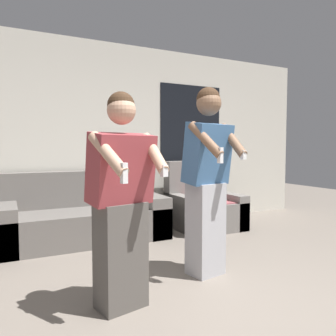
{
  "coord_description": "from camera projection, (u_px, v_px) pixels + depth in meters",
  "views": [
    {
      "loc": [
        -1.4,
        -1.6,
        1.19
      ],
      "look_at": [
        -0.2,
        0.82,
        1.02
      ],
      "focal_mm": 35.0,
      "sensor_mm": 36.0,
      "label": 1
    }
  ],
  "objects": [
    {
      "name": "armchair",
      "position": [
        203.0,
        207.0,
        4.9
      ],
      "size": [
        0.92,
        0.91,
        0.98
      ],
      "color": "slate",
      "rests_on": "ground_plane"
    },
    {
      "name": "ground_plane",
      "position": [
        251.0,
        331.0,
        2.12
      ],
      "size": [
        14.0,
        14.0,
        0.0
      ],
      "primitive_type": "plane",
      "color": "slate"
    },
    {
      "name": "wall_back",
      "position": [
        113.0,
        136.0,
        4.81
      ],
      "size": [
        6.91,
        0.07,
        2.7
      ],
      "color": "beige",
      "rests_on": "ground_plane"
    },
    {
      "name": "person_left",
      "position": [
        121.0,
        202.0,
        2.38
      ],
      "size": [
        0.52,
        0.55,
        1.59
      ],
      "color": "#56514C",
      "rests_on": "ground_plane"
    },
    {
      "name": "couch",
      "position": [
        83.0,
        217.0,
        4.21
      ],
      "size": [
        2.09,
        0.89,
        0.87
      ],
      "color": "slate",
      "rests_on": "ground_plane"
    },
    {
      "name": "person_right",
      "position": [
        207.0,
        180.0,
        3.02
      ],
      "size": [
        0.47,
        0.54,
        1.74
      ],
      "color": "#B2B2B7",
      "rests_on": "ground_plane"
    }
  ]
}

